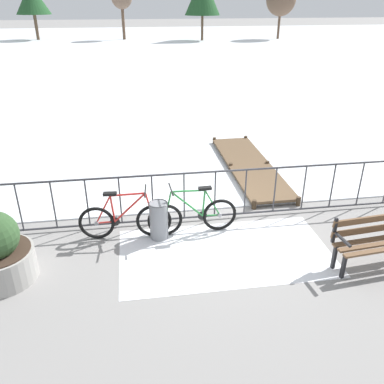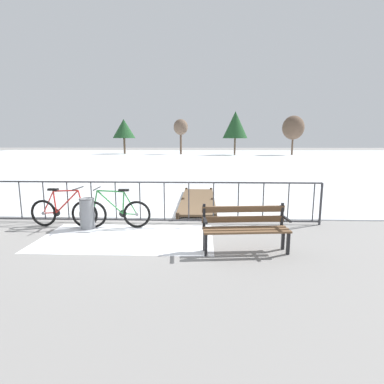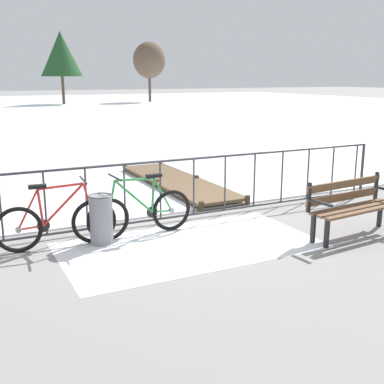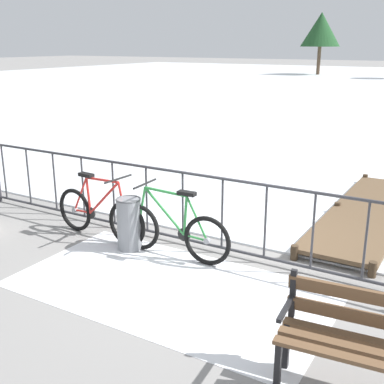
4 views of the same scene
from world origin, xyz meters
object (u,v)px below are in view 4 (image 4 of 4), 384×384
bicycle_near_railing (100,214)px  park_bench (382,340)px  trash_bin (129,223)px  bicycle_second (172,231)px

bicycle_near_railing → park_bench: bearing=-19.1°
trash_bin → bicycle_second: bearing=6.3°
bicycle_second → trash_bin: (-0.65, -0.07, 0.00)m
bicycle_near_railing → bicycle_second: (1.26, -0.03, 0.00)m
bicycle_near_railing → park_bench: (4.16, -1.44, 0.14)m
park_bench → trash_bin: (-3.54, 1.34, -0.14)m
bicycle_near_railing → trash_bin: bicycle_near_railing is taller
bicycle_second → bicycle_near_railing: bearing=178.8°
bicycle_second → park_bench: bicycle_second is taller
park_bench → trash_bin: bearing=159.2°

